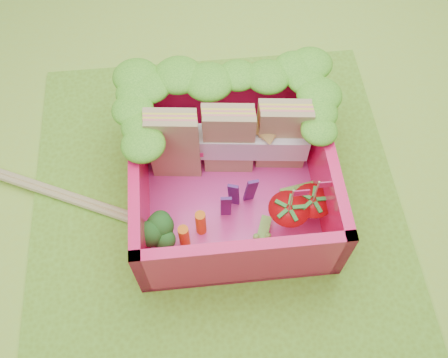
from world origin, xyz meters
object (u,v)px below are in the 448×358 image
sandwich_stack (229,140)px  chopsticks (89,204)px  strawberry_right (310,209)px  broccoli (160,229)px  bento_box (232,176)px  strawberry_left (287,217)px

sandwich_stack → chopsticks: 1.09m
strawberry_right → chopsticks: size_ratio=0.27×
broccoli → bento_box: bearing=32.5°
sandwich_stack → broccoli: bearing=-131.8°
sandwich_stack → bento_box: bearing=-91.3°
strawberry_left → strawberry_right: size_ratio=1.02×
sandwich_stack → chopsticks: sandwich_stack is taller
sandwich_stack → broccoli: (-0.50, -0.56, -0.11)m
strawberry_left → bento_box: bearing=138.3°
sandwich_stack → strawberry_left: (0.33, -0.54, -0.16)m
strawberry_left → strawberry_right: strawberry_left is taller
broccoli → chopsticks: size_ratio=0.17×
broccoli → strawberry_right: bearing=3.9°
sandwich_stack → strawberry_right: 0.72m
broccoli → strawberry_left: strawberry_left is taller
chopsticks → bento_box: bearing=-1.4°
broccoli → strawberry_right: 1.00m
strawberry_left → broccoli: bearing=-178.6°
strawberry_left → strawberry_right: bearing=16.1°
bento_box → strawberry_left: 0.46m
strawberry_right → chopsticks: strawberry_right is taller
sandwich_stack → strawberry_right: (0.49, -0.50, -0.16)m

